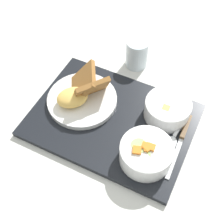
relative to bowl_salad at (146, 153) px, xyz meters
name	(u,v)px	position (x,y,z in m)	size (l,w,h in m)	color
ground_plane	(112,122)	(0.12, -0.09, -0.04)	(4.00, 4.00, 0.00)	silver
serving_tray	(112,120)	(0.12, -0.09, -0.04)	(0.46, 0.36, 0.01)	black
bowl_salad	(146,153)	(0.00, 0.00, 0.00)	(0.13, 0.13, 0.06)	white
bowl_soup	(168,108)	(-0.02, -0.15, 0.00)	(0.12, 0.12, 0.05)	white
plate_main	(81,96)	(0.21, -0.12, -0.01)	(0.19, 0.19, 0.09)	white
knife	(183,134)	(-0.07, -0.10, -0.03)	(0.03, 0.19, 0.01)	silver
spoon	(175,135)	(-0.05, -0.09, -0.03)	(0.05, 0.15, 0.01)	silver
glass_water	(137,55)	(0.11, -0.32, 0.00)	(0.07, 0.07, 0.09)	silver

